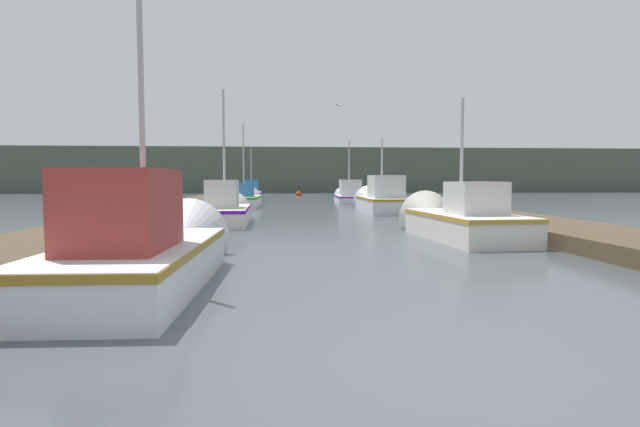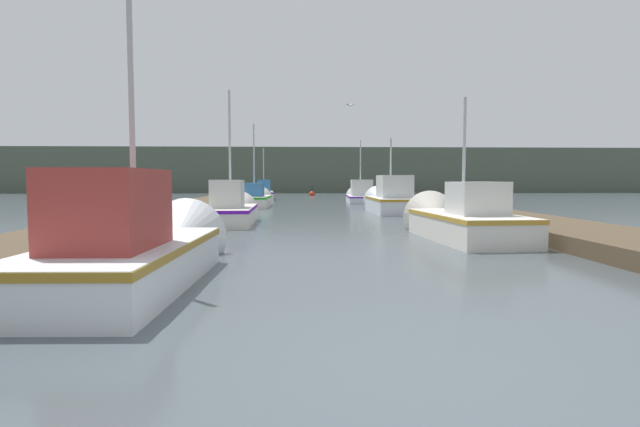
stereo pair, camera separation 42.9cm
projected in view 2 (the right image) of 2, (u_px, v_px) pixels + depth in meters
The scene contains 17 objects.
ground_plane at pixel (415, 371), 3.92m from camera, with size 200.00×200.00×0.00m.
dock_left at pixel (172, 213), 19.60m from camera, with size 2.73×40.00×0.35m.
dock_right at pixel (467, 212), 20.11m from camera, with size 2.73×40.00×0.35m.
distant_shore_ridge at pixel (305, 171), 63.46m from camera, with size 120.00×16.00×5.12m.
fishing_boat_0 at pixel (144, 246), 7.56m from camera, with size 1.87×5.52×4.87m.
fishing_boat_1 at pixel (459, 220), 12.85m from camera, with size 2.06×5.07×4.05m.
fishing_boat_2 at pixel (231, 210), 17.36m from camera, with size 1.71×5.13×4.98m.
fishing_boat_3 at pixel (389, 200), 23.27m from camera, with size 1.83×5.85×3.90m.
fishing_boat_4 at pixel (255, 199), 27.68m from camera, with size 1.79×5.15×5.02m.
fishing_boat_5 at pixel (360, 195), 33.36m from camera, with size 1.96×6.22×4.65m.
fishing_boat_6 at pixel (264, 193), 37.81m from camera, with size 1.78×5.91×4.21m.
mooring_piling_0 at pixel (365, 189), 39.71m from camera, with size 0.26×0.26×1.43m.
mooring_piling_1 at pixel (162, 213), 12.92m from camera, with size 0.28×0.28×1.25m.
mooring_piling_2 at pixel (389, 194), 30.70m from camera, with size 0.35×0.35×1.22m.
mooring_piling_3 at pixel (246, 193), 36.10m from camera, with size 0.33×0.33×1.03m.
channel_buoy at pixel (312, 194), 46.38m from camera, with size 0.53×0.53×1.03m.
seagull_lead at pixel (350, 105), 27.80m from camera, with size 0.55×0.34×0.12m.
Camera 2 is at (-0.91, -3.79, 1.50)m, focal length 28.00 mm.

